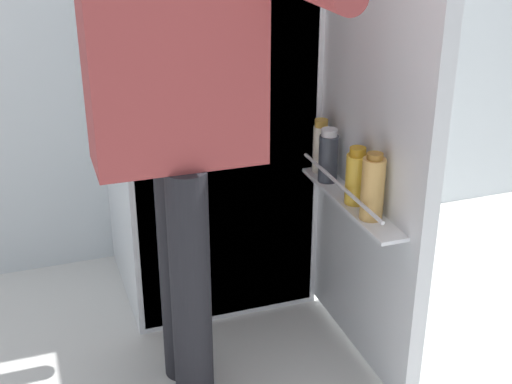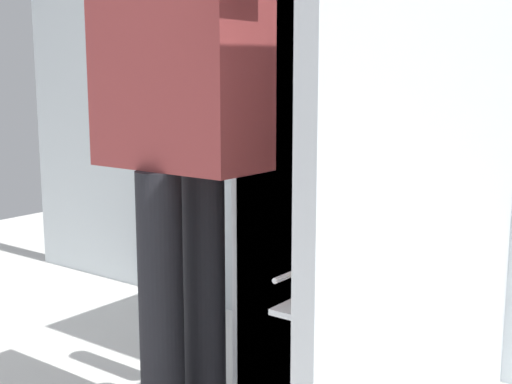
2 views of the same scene
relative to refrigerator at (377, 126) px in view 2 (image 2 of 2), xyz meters
The scene contains 2 objects.
refrigerator is the anchor object (origin of this frame).
person 0.66m from the refrigerator, 113.92° to the right, with size 0.54×0.78×1.61m.
Camera 2 is at (1.00, -1.42, 1.06)m, focal length 48.17 mm.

